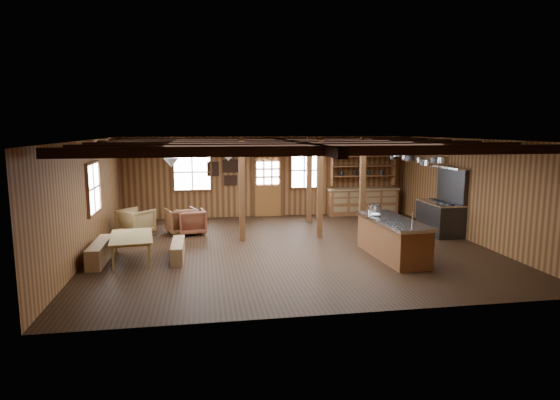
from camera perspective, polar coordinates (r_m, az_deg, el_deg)
name	(u,v)px	position (r m, az deg, el deg)	size (l,w,h in m)	color
room	(292,194)	(12.02, 1.43, 0.69)	(10.04, 9.04, 2.84)	black
ceiling_joists	(291,144)	(12.08, 1.30, 6.83)	(9.80, 8.82, 0.18)	black
timber_posts	(296,184)	(14.14, 1.92, 1.91)	(3.95, 2.35, 2.80)	#4F3216
back_door	(268,191)	(16.44, -1.49, 1.05)	(1.02, 0.08, 2.15)	brown
window_back_left	(192,172)	(16.22, -10.65, 3.36)	(1.32, 0.06, 1.32)	white
window_back_right	(304,170)	(16.60, 2.96, 3.62)	(1.02, 0.06, 1.32)	white
window_left	(93,188)	(12.58, -21.82, 1.34)	(0.14, 1.24, 1.32)	white
notice_boards	(225,171)	(16.23, -6.76, 3.59)	(1.08, 0.03, 0.90)	silver
back_counter	(363,198)	(17.05, 10.03, 0.25)	(2.55, 0.60, 2.45)	brown
pendant_lamps	(202,160)	(12.72, -9.46, 4.88)	(1.86, 2.36, 0.66)	#29292B
pot_rack	(417,158)	(13.27, 16.31, 4.94)	(0.43, 3.00, 0.45)	#29292B
kitchen_island	(393,238)	(11.56, 13.56, -4.53)	(1.02, 2.54, 1.20)	brown
step_stool	(414,243)	(12.31, 16.05, -5.11)	(0.47, 0.33, 0.42)	brown
commercial_range	(442,212)	(14.50, 19.12, -1.43)	(0.83, 1.61, 1.99)	#29292B
dining_table	(133,248)	(11.57, -17.44, -5.61)	(1.68, 0.94, 0.59)	olive
bench_wall	(100,252)	(11.72, -21.08, -5.92)	(0.32, 1.71, 0.47)	brown
bench_aisle	(178,250)	(11.49, -12.34, -5.98)	(0.28, 1.47, 0.40)	brown
armchair_a	(182,221)	(14.09, -11.91, -2.49)	(0.82, 0.84, 0.77)	brown
armchair_b	(191,222)	(13.96, -10.77, -2.64)	(0.78, 0.80, 0.73)	brown
armchair_c	(136,222)	(14.29, -17.13, -2.53)	(0.82, 0.85, 0.77)	olive
counter_pot	(375,208)	(12.30, 11.46, -1.02)	(0.31, 0.31, 0.19)	#B5B7BC
bowl	(375,215)	(11.74, 11.50, -1.80)	(0.25, 0.25, 0.06)	silver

